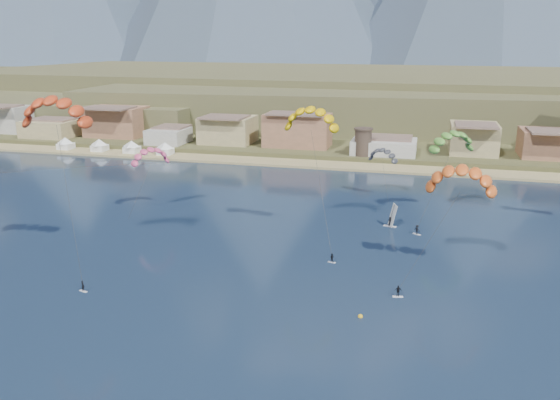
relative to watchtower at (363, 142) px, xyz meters
name	(u,v)px	position (x,y,z in m)	size (l,w,h in m)	color
ground	(215,345)	(-5.00, -114.00, -6.37)	(2400.00, 2400.00, 0.00)	black
beach	(342,166)	(-5.00, -8.00, -6.12)	(2200.00, 12.00, 0.90)	tan
land	(407,76)	(-5.00, 446.00, -6.37)	(2200.00, 900.00, 4.00)	brown
foothills	(426,97)	(17.39, 118.47, 2.71)	(940.00, 210.00, 18.00)	brown
town	(233,127)	(-45.00, 8.00, 1.63)	(400.00, 24.00, 12.00)	beige
watchtower	(363,142)	(0.00, 0.00, 0.00)	(5.82, 5.82, 8.60)	#47382D
beach_tents	(115,143)	(-81.25, -8.00, -2.66)	(43.40, 6.40, 5.00)	white
kitesurfer_red	(54,107)	(-39.39, -93.72, 19.99)	(16.55, 14.75, 30.41)	silver
kitesurfer_yellow	(311,115)	(-2.08, -70.38, 16.88)	(12.90, 16.06, 27.45)	silver
kitesurfer_orange	(462,175)	(24.55, -81.30, 9.75)	(15.02, 16.45, 21.68)	silver
kitesurfer_green	(452,139)	(24.08, -50.38, 10.34)	(12.19, 20.05, 22.04)	silver
distant_kite_pink	(150,153)	(-39.10, -63.25, 6.56)	(8.53, 8.79, 16.13)	#262626
distant_kite_dark	(383,153)	(9.01, -38.11, 4.26)	(8.32, 6.91, 13.81)	#262626
windsurfer	(391,220)	(13.00, -61.55, -4.87)	(2.75, 3.04, 4.72)	silver
buoy	(360,316)	(11.68, -102.04, -6.25)	(0.68, 0.68, 0.68)	yellow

